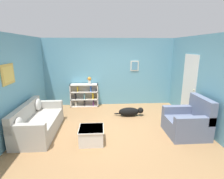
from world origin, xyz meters
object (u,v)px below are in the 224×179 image
(couch, at_px, (38,123))
(vase, at_px, (89,80))
(bookshelf, at_px, (85,95))
(dog, at_px, (130,112))
(recliner_chair, at_px, (188,122))
(coffee_table, at_px, (91,135))

(couch, height_order, vase, vase)
(bookshelf, xyz_separation_m, dog, (1.62, -1.15, -0.28))
(bookshelf, xyz_separation_m, vase, (0.21, -0.02, 0.61))
(dog, bearing_deg, recliner_chair, -45.83)
(couch, distance_m, bookshelf, 2.42)
(couch, relative_size, recliner_chair, 1.82)
(bookshelf, height_order, vase, vase)
(couch, distance_m, coffee_table, 1.58)
(couch, xyz_separation_m, dog, (2.68, 1.02, -0.14))
(recliner_chair, bearing_deg, couch, 175.30)
(bookshelf, bearing_deg, recliner_chair, -40.49)
(coffee_table, bearing_deg, vase, 94.01)
(bookshelf, distance_m, coffee_table, 2.79)
(coffee_table, bearing_deg, dog, 52.77)
(coffee_table, height_order, dog, coffee_table)
(vase, bearing_deg, couch, -120.63)
(bookshelf, distance_m, vase, 0.64)
(couch, relative_size, vase, 6.61)
(bookshelf, height_order, recliner_chair, recliner_chair)
(bookshelf, distance_m, dog, 2.00)
(bookshelf, distance_m, recliner_chair, 3.85)
(vase, bearing_deg, dog, -38.60)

